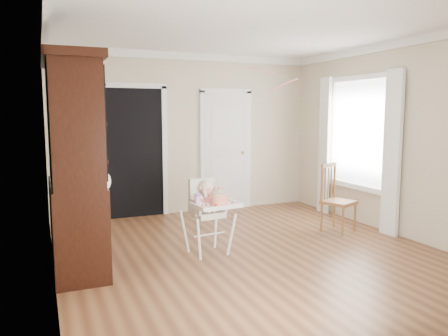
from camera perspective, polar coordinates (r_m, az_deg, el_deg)
name	(u,v)px	position (r m, az deg, el deg)	size (l,w,h in m)	color
floor	(253,254)	(5.43, 3.76, -11.11)	(5.00, 5.00, 0.00)	#56321D
ceiling	(255,25)	(5.25, 4.02, 18.11)	(5.00, 5.00, 0.00)	white
wall_back	(188,134)	(7.48, -4.78, 4.46)	(4.50, 4.50, 0.00)	beige
wall_left	(49,149)	(4.62, -21.94, 2.28)	(5.00, 5.00, 0.00)	beige
wall_right	(399,139)	(6.50, 21.94, 3.55)	(5.00, 5.00, 0.00)	beige
crown_molding	(255,31)	(5.24, 4.01, 17.47)	(4.50, 5.00, 0.12)	white
doorway	(135,150)	(7.25, -11.50, 2.34)	(1.06, 0.05, 2.22)	black
closet_door	(226,152)	(7.73, 0.24, 2.15)	(0.96, 0.09, 2.13)	white
window_right	(356,140)	(7.04, 16.92, 3.49)	(0.13, 1.84, 2.30)	white
high_chair	(208,207)	(5.27, -2.12, -5.17)	(0.59, 0.71, 0.93)	white
baby	(207,197)	(5.27, -2.23, -3.80)	(0.28, 0.20, 0.39)	beige
cake	(220,200)	(5.05, -0.59, -4.25)	(0.24, 0.24, 0.11)	silver
sippy_cup	(198,199)	(5.06, -3.46, -4.05)	(0.07, 0.07, 0.17)	pink
china_cabinet	(75,165)	(4.94, -18.83, 0.40)	(0.61, 1.36, 2.30)	black
dining_chair	(337,200)	(6.51, 14.52, -4.08)	(0.52, 0.52, 0.98)	brown
streamer	(262,71)	(6.38, 4.94, 12.56)	(0.03, 0.50, 0.02)	#D67C8C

